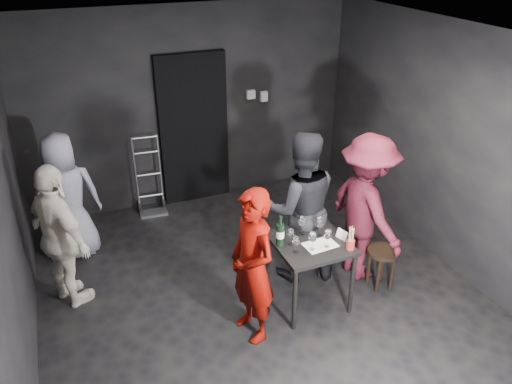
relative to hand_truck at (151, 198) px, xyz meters
name	(u,v)px	position (x,y,z in m)	size (l,w,h in m)	color
floor	(262,297)	(0.70, -2.28, -0.21)	(4.50, 5.00, 0.02)	black
ceiling	(264,40)	(0.70, -2.28, 2.49)	(4.50, 5.00, 0.02)	silver
wall_back	(191,108)	(0.70, 0.22, 1.14)	(4.50, 0.04, 2.70)	black
wall_front	(443,382)	(0.70, -4.78, 1.14)	(4.50, 0.04, 2.70)	black
wall_left	(3,234)	(-1.55, -2.28, 1.14)	(0.04, 5.00, 2.70)	black
wall_right	(451,150)	(2.95, -2.28, 1.14)	(0.04, 5.00, 2.70)	black
doorway	(194,130)	(0.70, 0.16, 0.84)	(0.95, 0.10, 2.10)	black
wallbox_upper	(251,94)	(1.55, 0.17, 1.24)	(0.12, 0.06, 0.12)	#B7B7B2
wallbox_lower	(264,96)	(1.75, 0.17, 1.19)	(0.10, 0.06, 0.14)	#B7B7B2
hand_truck	(151,198)	(0.00, 0.00, 0.00)	(0.37, 0.32, 1.11)	#B2B2B7
tasting_table	(310,250)	(1.13, -2.51, 0.44)	(0.72, 0.72, 0.75)	black
stool	(382,258)	(1.98, -2.58, 0.16)	(0.33, 0.33, 0.47)	black
server_red	(252,264)	(0.42, -2.71, 0.60)	(0.59, 0.39, 1.62)	#7C0902
woman_black	(301,197)	(1.25, -2.02, 0.78)	(0.96, 0.53, 1.97)	black
man_maroon	(367,200)	(1.91, -2.29, 0.73)	(1.22, 0.57, 1.88)	#531422
bystander_cream	(60,234)	(-1.17, -1.56, 0.62)	(0.97, 0.46, 1.65)	silver
bystander_grey	(66,196)	(-1.06, -0.67, 0.59)	(0.78, 0.42, 1.59)	gray
tasting_mat	(320,245)	(1.19, -2.60, 0.54)	(0.32, 0.21, 0.00)	white
wine_glass_a	(296,244)	(0.91, -2.62, 0.64)	(0.07, 0.07, 0.19)	white
wine_glass_b	(291,236)	(0.93, -2.47, 0.63)	(0.07, 0.07, 0.18)	white
wine_glass_c	(302,225)	(1.12, -2.34, 0.65)	(0.08, 0.08, 0.21)	white
wine_glass_d	(312,240)	(1.08, -2.64, 0.65)	(0.08, 0.08, 0.21)	white
wine_glass_e	(328,238)	(1.23, -2.65, 0.65)	(0.08, 0.08, 0.21)	white
wine_glass_f	(319,226)	(1.26, -2.44, 0.65)	(0.08, 0.08, 0.22)	white
wine_bottle	(280,234)	(0.82, -2.45, 0.67)	(0.08, 0.08, 0.33)	black
breadstick_cup	(351,239)	(1.42, -2.76, 0.66)	(0.08, 0.08, 0.26)	#A12B1F
reserved_card	(342,235)	(1.44, -2.58, 0.59)	(0.08, 0.13, 0.10)	white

